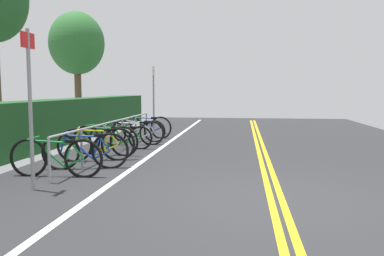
{
  "coord_description": "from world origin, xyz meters",
  "views": [
    {
      "loc": [
        -5.72,
        0.5,
        1.61
      ],
      "look_at": [
        2.53,
        1.56,
        0.8
      ],
      "focal_mm": 37.27,
      "sensor_mm": 36.0,
      "label": 1
    }
  ],
  "objects": [
    {
      "name": "centre_line_yellow_inner",
      "position": [
        0.0,
        -0.08,
        0.0
      ],
      "size": [
        30.08,
        0.1,
        0.0
      ],
      "primitive_type": "cube",
      "color": "gold",
      "rests_on": "ground_plane"
    },
    {
      "name": "bike_rack",
      "position": [
        4.1,
        3.78,
        0.6
      ],
      "size": [
        6.99,
        0.05,
        0.81
      ],
      "color": "#9EA0A5",
      "rests_on": "ground_plane"
    },
    {
      "name": "ground_plane",
      "position": [
        0.0,
        0.0,
        -0.03
      ],
      "size": [
        33.42,
        10.13,
        0.05
      ],
      "primitive_type": "cube",
      "color": "#2B2B2D"
    },
    {
      "name": "sign_post_near",
      "position": [
        0.16,
        3.82,
        1.51
      ],
      "size": [
        0.36,
        0.06,
        2.54
      ],
      "color": "gray",
      "rests_on": "ground_plane"
    },
    {
      "name": "bicycle_7",
      "position": [
        7.13,
        3.69,
        0.36
      ],
      "size": [
        0.46,
        1.78,
        0.76
      ],
      "color": "black",
      "rests_on": "ground_plane"
    },
    {
      "name": "bicycle_4",
      "position": [
        4.59,
        3.76,
        0.32
      ],
      "size": [
        0.46,
        1.72,
        0.68
      ],
      "color": "black",
      "rests_on": "ground_plane"
    },
    {
      "name": "sign_post_far",
      "position": [
        8.51,
        3.73,
        1.45
      ],
      "size": [
        0.36,
        0.06,
        2.42
      ],
      "color": "gray",
      "rests_on": "ground_plane"
    },
    {
      "name": "hedge_backdrop",
      "position": [
        5.6,
        5.98,
        0.65
      ],
      "size": [
        15.94,
        0.94,
        1.3
      ],
      "primitive_type": "cube",
      "color": "#1C4C21",
      "rests_on": "ground_plane"
    },
    {
      "name": "bicycle_0",
      "position": [
        1.14,
        3.9,
        0.35
      ],
      "size": [
        0.46,
        1.79,
        0.76
      ],
      "color": "black",
      "rests_on": "ground_plane"
    },
    {
      "name": "bicycle_6",
      "position": [
        6.21,
        3.7,
        0.33
      ],
      "size": [
        0.46,
        1.74,
        0.71
      ],
      "color": "black",
      "rests_on": "ground_plane"
    },
    {
      "name": "bicycle_5",
      "position": [
        5.42,
        3.65,
        0.35
      ],
      "size": [
        0.52,
        1.8,
        0.74
      ],
      "color": "black",
      "rests_on": "ground_plane"
    },
    {
      "name": "bicycle_3",
      "position": [
        3.6,
        3.84,
        0.36
      ],
      "size": [
        0.46,
        1.75,
        0.77
      ],
      "color": "black",
      "rests_on": "ground_plane"
    },
    {
      "name": "bicycle_2",
      "position": [
        2.81,
        3.76,
        0.37
      ],
      "size": [
        0.64,
        1.66,
        0.79
      ],
      "color": "black",
      "rests_on": "ground_plane"
    },
    {
      "name": "bicycle_1",
      "position": [
        1.91,
        3.65,
        0.36
      ],
      "size": [
        0.58,
        1.69,
        0.78
      ],
      "color": "black",
      "rests_on": "ground_plane"
    },
    {
      "name": "centre_line_yellow_outer",
      "position": [
        0.0,
        0.08,
        0.0
      ],
      "size": [
        30.08,
        0.1,
        0.0
      ],
      "primitive_type": "cube",
      "color": "gold",
      "rests_on": "ground_plane"
    },
    {
      "name": "bike_lane_stripe_white",
      "position": [
        0.0,
        2.72,
        0.0
      ],
      "size": [
        30.08,
        0.12,
        0.0
      ],
      "primitive_type": "cube",
      "color": "white",
      "rests_on": "ground_plane"
    },
    {
      "name": "tree_far_right",
      "position": [
        11.81,
        8.02,
        3.66
      ],
      "size": [
        2.48,
        2.48,
        5.11
      ],
      "color": "brown",
      "rests_on": "ground_plane"
    }
  ]
}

